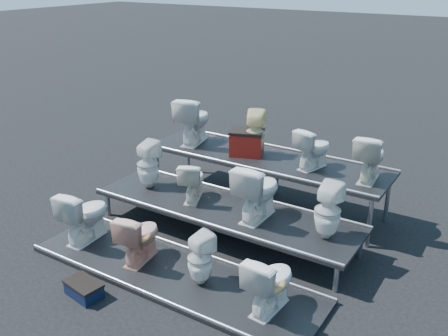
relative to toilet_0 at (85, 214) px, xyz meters
The scene contains 18 objects.
ground 2.13m from the toilet_0, 38.82° to the left, with size 80.00×80.00×0.00m, color black.
tier_front 1.67m from the toilet_0, ahead, with size 4.20×1.20×0.06m, color black.
tier_mid 2.09m from the toilet_0, 38.82° to the left, with size 4.20×1.20×0.46m, color black.
tier_back 3.06m from the toilet_0, 58.15° to the left, with size 4.20×1.20×0.86m, color black.
toilet_0 is the anchor object (origin of this frame).
toilet_1 1.05m from the toilet_0, ahead, with size 0.41×0.72×0.73m, color #DB9F89.
toilet_2 2.07m from the toilet_0, ahead, with size 0.32×0.32×0.70m, color silver.
toilet_3 3.07m from the toilet_0, ahead, with size 0.42×0.73×0.75m, color silver.
toilet_4 1.36m from the toilet_0, 84.12° to the left, with size 0.36×0.36×0.79m, color silver.
toilet_5 1.69m from the toilet_0, 51.68° to the left, with size 0.36×0.62×0.64m, color beige.
toilet_6 2.57m from the toilet_0, 30.80° to the left, with size 0.47×0.83×0.85m, color silver.
toilet_7 3.51m from the toilet_0, 21.85° to the left, with size 0.35×0.36×0.78m, color silver.
toilet_8 2.73m from the toilet_0, 87.01° to the left, with size 0.48×0.84×0.86m, color silver.
toilet_9 3.06m from the toilet_0, 61.62° to the left, with size 0.35×0.36×0.78m, color beige.
toilet_10 3.65m from the toilet_0, 46.53° to the left, with size 0.37×0.65×0.66m, color silver.
toilet_11 4.32m from the toilet_0, 37.69° to the left, with size 0.41×0.71×0.73m, color beige.
red_crate 2.92m from the toilet_0, 63.69° to the left, with size 0.54×0.43×0.39m, color maroon.
step_stool 1.40m from the toilet_0, 45.25° to the right, with size 0.47×0.28×0.17m, color black.
Camera 1 is at (3.62, -5.74, 3.87)m, focal length 40.00 mm.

